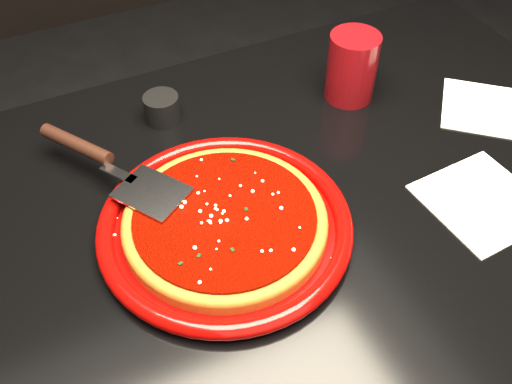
% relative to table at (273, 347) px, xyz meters
% --- Properties ---
extents(table, '(1.20, 0.80, 0.75)m').
position_rel_table_xyz_m(table, '(0.00, 0.00, 0.00)').
color(table, black).
rests_on(table, floor).
extents(plate, '(0.34, 0.34, 0.03)m').
position_rel_table_xyz_m(plate, '(-0.08, 0.00, 0.39)').
color(plate, '#820403').
rests_on(plate, table).
extents(pizza_crust, '(0.27, 0.27, 0.01)m').
position_rel_table_xyz_m(pizza_crust, '(-0.08, 0.00, 0.39)').
color(pizza_crust, brown).
rests_on(pizza_crust, plate).
extents(pizza_crust_rim, '(0.27, 0.27, 0.02)m').
position_rel_table_xyz_m(pizza_crust_rim, '(-0.08, 0.00, 0.40)').
color(pizza_crust_rim, brown).
rests_on(pizza_crust_rim, plate).
extents(pizza_sauce, '(0.24, 0.24, 0.01)m').
position_rel_table_xyz_m(pizza_sauce, '(-0.08, 0.00, 0.40)').
color(pizza_sauce, '#6C0700').
rests_on(pizza_sauce, plate).
extents(parmesan_dusting, '(0.23, 0.23, 0.01)m').
position_rel_table_xyz_m(parmesan_dusting, '(-0.08, 0.00, 0.41)').
color(parmesan_dusting, '#F2E8BE').
rests_on(parmesan_dusting, plate).
extents(basil_flecks, '(0.21, 0.21, 0.00)m').
position_rel_table_xyz_m(basil_flecks, '(-0.08, 0.00, 0.41)').
color(basil_flecks, black).
rests_on(basil_flecks, plate).
extents(pizza_server, '(0.24, 0.30, 0.02)m').
position_rel_table_xyz_m(pizza_server, '(-0.18, 0.15, 0.42)').
color(pizza_server, '#B2B5B9').
rests_on(pizza_server, plate).
extents(cup, '(0.10, 0.10, 0.11)m').
position_rel_table_xyz_m(cup, '(0.23, 0.19, 0.43)').
color(cup, maroon).
rests_on(cup, table).
extents(napkin_a, '(0.16, 0.16, 0.00)m').
position_rel_table_xyz_m(napkin_a, '(0.27, -0.11, 0.38)').
color(napkin_a, white).
rests_on(napkin_a, table).
extents(napkin_b, '(0.19, 0.19, 0.00)m').
position_rel_table_xyz_m(napkin_b, '(0.41, 0.06, 0.38)').
color(napkin_b, white).
rests_on(napkin_b, table).
extents(ramekin, '(0.07, 0.07, 0.04)m').
position_rel_table_xyz_m(ramekin, '(-0.07, 0.26, 0.40)').
color(ramekin, black).
rests_on(ramekin, table).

